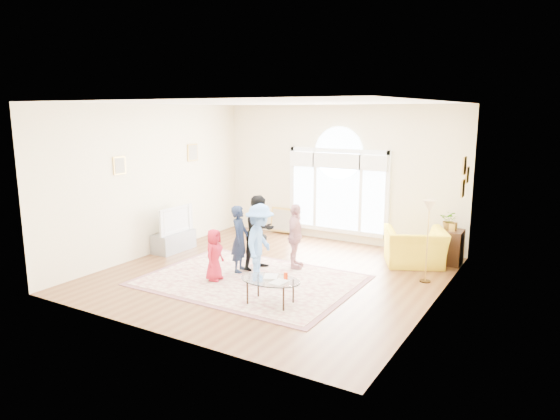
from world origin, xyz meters
The scene contains 18 objects.
ground centered at (0.00, 0.00, 0.00)m, with size 6.00×6.00×0.00m, color #57311B.
room_shell centered at (0.01, 2.83, 1.57)m, with size 6.00×6.00×6.00m.
area_rug centered at (-0.16, -0.51, 0.01)m, with size 3.60×2.60×0.02m, color beige.
rug_border centered at (-0.16, -0.51, 0.01)m, with size 3.80×2.80×0.01m, color #84545B.
tv_console centered at (-2.75, 0.30, 0.21)m, with size 0.45×1.00×0.42m, color gray.
television centered at (-2.74, 0.30, 0.71)m, with size 0.17×1.02×0.58m.
coffee_table centered at (0.76, -1.29, 0.40)m, with size 1.05×0.72×0.54m.
armchair centered at (2.16, 1.95, 0.37)m, with size 1.15×1.01×0.75m, color yellow.
side_cabinet centered at (2.78, 2.43, 0.35)m, with size 0.40×0.50×0.70m, color black.
floor_lamp centered at (2.61, 1.07, 1.28)m, with size 0.29×0.29×1.51m.
plant_pedestal centered at (2.70, 2.43, 0.35)m, with size 0.20×0.20×0.70m, color white.
potted_plant centered at (2.70, 2.43, 0.90)m, with size 0.36×0.31×0.39m, color #33722D.
leaning_picture centered at (-1.40, 2.90, 0.00)m, with size 0.80×0.05×0.62m, color tan.
child_red centered at (-0.72, -0.84, 0.50)m, with size 0.47×0.30×0.95m, color #AD172C.
child_navy centered at (-0.61, -0.19, 0.66)m, with size 0.47×0.31×1.28m, color #172139.
child_black centered at (-0.36, 0.14, 0.75)m, with size 0.71×0.55×1.46m, color black.
child_pink centered at (0.20, 0.54, 0.66)m, with size 0.75×0.31×1.27m, color #CC9093.
child_blue centered at (0.03, -0.47, 0.73)m, with size 0.92×0.53×1.42m, color #5F99F0.
Camera 1 is at (4.75, -7.73, 3.05)m, focal length 32.00 mm.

